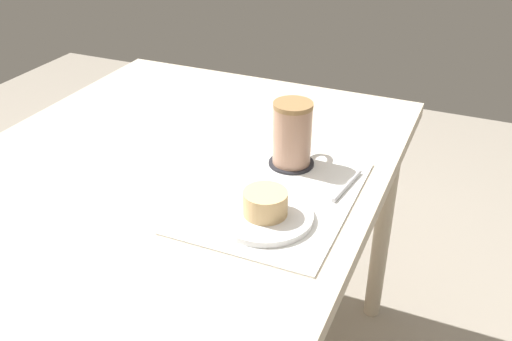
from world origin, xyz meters
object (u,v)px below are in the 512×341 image
(dining_table, at_px, (170,196))
(pastry_plate, at_px, (265,216))
(coffee_mug, at_px, (293,133))
(pastry, at_px, (265,203))

(dining_table, distance_m, pastry_plate, 0.30)
(coffee_mug, bearing_deg, pastry_plate, -172.59)
(dining_table, bearing_deg, pastry_plate, -110.82)
(coffee_mug, bearing_deg, dining_table, 114.34)
(dining_table, height_order, pastry_plate, pastry_plate)
(dining_table, xyz_separation_m, pastry, (-0.10, -0.27, 0.11))
(pastry_plate, bearing_deg, dining_table, 69.18)
(dining_table, distance_m, pastry, 0.31)
(pastry_plate, distance_m, coffee_mug, 0.22)
(dining_table, xyz_separation_m, pastry_plate, (-0.10, -0.27, 0.08))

